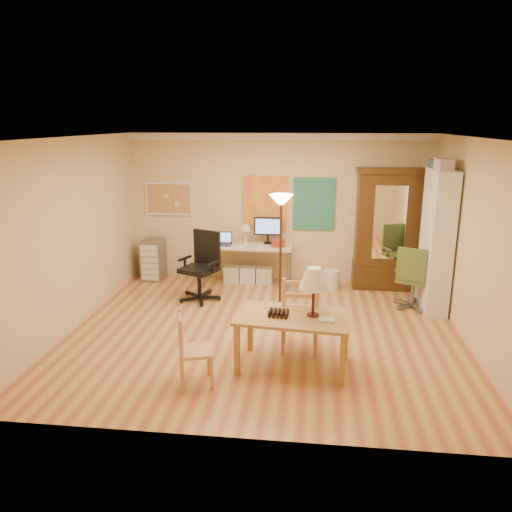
# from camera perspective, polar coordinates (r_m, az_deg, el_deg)

# --- Properties ---
(floor) EXTENTS (5.50, 5.50, 0.00)m
(floor) POSITION_cam_1_polar(r_m,az_deg,el_deg) (7.21, 0.98, -8.60)
(floor) COLOR #A65D3B
(floor) RESTS_ON ground
(crown_molding) EXTENTS (5.50, 0.08, 0.12)m
(crown_molding) POSITION_cam_1_polar(r_m,az_deg,el_deg) (9.05, 2.65, 13.48)
(crown_molding) COLOR white
(crown_molding) RESTS_ON floor
(corkboard) EXTENTS (0.90, 0.04, 0.62)m
(corkboard) POSITION_cam_1_polar(r_m,az_deg,el_deg) (9.53, -9.90, 6.47)
(corkboard) COLOR tan
(corkboard) RESTS_ON floor
(art_panel_left) EXTENTS (0.80, 0.04, 1.00)m
(art_panel_left) POSITION_cam_1_polar(r_m,az_deg,el_deg) (9.20, 1.00, 6.07)
(art_panel_left) COLOR yellow
(art_panel_left) RESTS_ON floor
(art_panel_right) EXTENTS (0.75, 0.04, 0.95)m
(art_panel_right) POSITION_cam_1_polar(r_m,az_deg,el_deg) (9.15, 6.64, 5.93)
(art_panel_right) COLOR teal
(art_panel_right) RESTS_ON floor
(dining_table) EXTENTS (1.42, 0.94, 1.26)m
(dining_table) POSITION_cam_1_polar(r_m,az_deg,el_deg) (5.95, 5.14, -5.63)
(dining_table) COLOR olive
(dining_table) RESTS_ON floor
(ladder_chair_back) EXTENTS (0.49, 0.46, 1.03)m
(ladder_chair_back) POSITION_cam_1_polar(r_m,az_deg,el_deg) (6.49, 5.03, -6.82)
(ladder_chair_back) COLOR #AF8050
(ladder_chair_back) RESTS_ON floor
(ladder_chair_left) EXTENTS (0.48, 0.49, 0.85)m
(ladder_chair_left) POSITION_cam_1_polar(r_m,az_deg,el_deg) (5.76, -7.21, -10.78)
(ladder_chair_left) COLOR #AF8050
(ladder_chair_left) RESTS_ON floor
(torchiere_lamp) EXTENTS (0.35, 0.35, 1.90)m
(torchiere_lamp) POSITION_cam_1_polar(r_m,az_deg,el_deg) (7.19, 2.86, 4.07)
(torchiere_lamp) COLOR #42291A
(torchiere_lamp) RESTS_ON floor
(computer_desk) EXTENTS (1.62, 0.71, 1.22)m
(computer_desk) POSITION_cam_1_polar(r_m,az_deg,el_deg) (9.13, -0.73, -0.43)
(computer_desk) COLOR beige
(computer_desk) RESTS_ON floor
(office_chair_black) EXTENTS (0.71, 0.71, 1.15)m
(office_chair_black) POSITION_cam_1_polar(r_m,az_deg,el_deg) (8.40, -6.32, -2.95)
(office_chair_black) COLOR black
(office_chair_black) RESTS_ON floor
(office_chair_green) EXTENTS (0.63, 0.63, 1.02)m
(office_chair_green) POSITION_cam_1_polar(r_m,az_deg,el_deg) (8.35, 17.40, -3.92)
(office_chair_green) COLOR slate
(office_chair_green) RESTS_ON floor
(drawer_cart) EXTENTS (0.38, 0.46, 0.76)m
(drawer_cart) POSITION_cam_1_polar(r_m,az_deg,el_deg) (9.61, -11.68, -0.37)
(drawer_cart) COLOR slate
(drawer_cart) RESTS_ON floor
(armoire) EXTENTS (1.16, 0.55, 2.13)m
(armoire) POSITION_cam_1_polar(r_m,az_deg,el_deg) (9.12, 14.70, 2.13)
(armoire) COLOR #35240E
(armoire) RESTS_ON floor
(bookshelf) EXTENTS (0.33, 0.89, 2.21)m
(bookshelf) POSITION_cam_1_polar(r_m,az_deg,el_deg) (8.20, 19.92, 1.54)
(bookshelf) COLOR white
(bookshelf) RESTS_ON floor
(wastebin) EXTENTS (0.28, 0.28, 0.35)m
(wastebin) POSITION_cam_1_polar(r_m,az_deg,el_deg) (8.95, 8.59, -2.75)
(wastebin) COLOR silver
(wastebin) RESTS_ON floor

